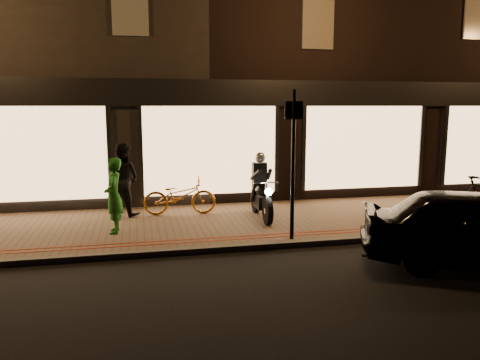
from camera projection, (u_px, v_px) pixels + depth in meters
name	position (u px, v px, depth m)	size (l,w,h in m)	color
ground	(243.00, 251.00, 9.10)	(90.00, 90.00, 0.00)	black
sidewalk	(224.00, 224.00, 11.02)	(50.00, 4.00, 0.12)	brown
kerb_stone	(242.00, 248.00, 9.14)	(50.00, 0.14, 0.12)	#59544C
red_kerb_lines	(237.00, 238.00, 9.61)	(50.00, 0.26, 0.01)	maroon
building_row	(189.00, 66.00, 17.10)	(48.00, 10.11, 8.50)	black
motorcycle	(261.00, 193.00, 11.26)	(0.60, 1.94, 1.59)	black
sign_post	(293.00, 157.00, 9.29)	(0.35, 0.12, 3.00)	black
bicycle_gold	(180.00, 196.00, 11.62)	(0.62, 1.78, 0.94)	orange
person_green	(114.00, 196.00, 9.89)	(0.59, 0.39, 1.61)	#207821
person_dark	(123.00, 179.00, 11.49)	(0.87, 0.68, 1.80)	black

